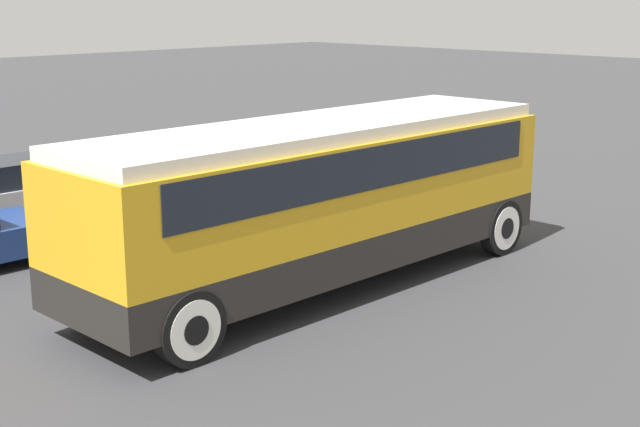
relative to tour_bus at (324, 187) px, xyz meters
name	(u,v)px	position (x,y,z in m)	size (l,w,h in m)	color
ground_plane	(320,285)	(-0.10, 0.00, -1.77)	(120.00, 120.00, 0.00)	#38383A
tour_bus	(324,187)	(0.00, 0.00, 0.00)	(9.61, 2.65, 2.92)	black
parked_car_near	(19,189)	(-1.48, 8.23, -1.07)	(4.01, 1.79, 1.41)	#BCBCC1
parked_car_mid	(294,179)	(3.84, 4.74, -1.10)	(4.33, 1.83, 1.35)	black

